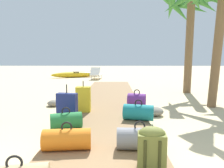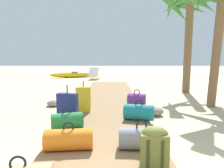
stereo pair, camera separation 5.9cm
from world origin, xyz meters
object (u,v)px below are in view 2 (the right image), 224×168
duffel_bag_green (67,121)px  suitcase_navy (68,107)px  kayak (75,75)px  duffel_bag_grey (142,139)px  palm_tree_far_right (186,15)px  duffel_bag_orange (69,139)px  lounge_chair (95,74)px  duffel_bag_purple (137,100)px  suitcase_yellow (84,99)px  backpack_olive (155,147)px  palm_tree_near_right (218,1)px  duffel_bag_teal (139,112)px

duffel_bag_green → suitcase_navy: 0.57m
suitcase_navy → kayak: (-1.70, 10.79, -0.18)m
duffel_bag_grey → palm_tree_far_right: size_ratio=0.17×
duffel_bag_orange → palm_tree_far_right: (3.51, 5.66, 2.81)m
duffel_bag_grey → lounge_chair: size_ratio=0.43×
duffel_bag_purple → palm_tree_far_right: size_ratio=0.14×
suitcase_yellow → lounge_chair: suitcase_yellow is taller
backpack_olive → palm_tree_far_right: size_ratio=0.13×
duffel_bag_purple → palm_tree_near_right: palm_tree_near_right is taller
backpack_olive → duffel_bag_orange: bearing=154.9°
duffel_bag_green → lounge_chair: lounge_chair is taller
duffel_bag_purple → duffel_bag_green: bearing=-130.4°
duffel_bag_grey → lounge_chair: (-1.54, 10.93, 0.09)m
backpack_olive → suitcase_yellow: suitcase_yellow is taller
lounge_chair → kayak: size_ratio=0.46×
duffel_bag_purple → palm_tree_far_right: 4.61m
duffel_bag_purple → backpack_olive: bearing=-92.7°
duffel_bag_purple → palm_tree_near_right: bearing=7.5°
duffel_bag_purple → duffel_bag_orange: bearing=-115.6°
palm_tree_near_right → kayak: size_ratio=1.06×
duffel_bag_purple → palm_tree_far_right: bearing=53.2°
duffel_bag_teal → lounge_chair: 9.58m
suitcase_yellow → palm_tree_near_right: size_ratio=0.21×
suitcase_navy → duffel_bag_orange: (0.31, -1.47, -0.14)m
duffel_bag_orange → palm_tree_far_right: palm_tree_far_right is taller
duffel_bag_teal → duffel_bag_orange: bearing=-128.5°
backpack_olive → duffel_bag_orange: backpack_olive is taller
suitcase_yellow → kayak: size_ratio=0.22×
suitcase_navy → lounge_chair: (-0.16, 9.49, -0.05)m
backpack_olive → lounge_chair: lounge_chair is taller
palm_tree_far_right → duffel_bag_teal: bearing=-119.0°
duffel_bag_orange → lounge_chair: size_ratio=0.46×
duffel_bag_grey → lounge_chair: lounge_chair is taller
suitcase_yellow → duffel_bag_orange: suitcase_yellow is taller
suitcase_navy → duffel_bag_grey: bearing=-46.4°
duffel_bag_grey → duffel_bag_teal: (0.15, 1.50, 0.01)m
backpack_olive → suitcase_navy: suitcase_navy is taller
duffel_bag_green → suitcase_yellow: bearing=84.0°
kayak → suitcase_navy: bearing=-81.0°
duffel_bag_green → kayak: 11.47m
duffel_bag_orange → palm_tree_near_right: (3.46, 2.99, 2.67)m
suitcase_navy → kayak: suitcase_navy is taller
suitcase_yellow → lounge_chair: 8.71m
duffel_bag_grey → suitcase_navy: bearing=133.6°
duffel_bag_grey → suitcase_yellow: bearing=117.0°
suitcase_navy → palm_tree_far_right: bearing=47.7°
backpack_olive → palm_tree_near_right: 4.94m
duffel_bag_teal → kayak: 11.21m
duffel_bag_orange → lounge_chair: lounge_chair is taller
duffel_bag_teal → palm_tree_far_right: size_ratio=0.18×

